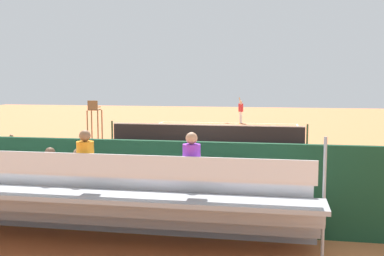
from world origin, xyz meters
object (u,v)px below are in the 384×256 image
object	(u,v)px
umpire_chair	(94,116)
tennis_net	(206,133)
tennis_player	(241,109)
tennis_ball_near	(240,123)
bleacher_stand	(88,201)
courtside_bench	(259,201)
tennis_racket	(231,123)
line_judge	(5,170)
equipment_bag	(173,214)

from	to	relation	value
umpire_chair	tennis_net	bearing A→B (deg)	177.81
umpire_chair	tennis_player	bearing A→B (deg)	-123.19
tennis_ball_near	bleacher_stand	bearing A→B (deg)	88.06
tennis_net	courtside_bench	xyz separation A→B (m)	(-3.27, 13.27, 0.06)
umpire_chair	tennis_ball_near	size ratio (longest dim) A/B	32.42
tennis_racket	line_judge	size ratio (longest dim) A/B	0.30
tennis_net	equipment_bag	xyz separation A→B (m)	(-1.29, 13.40, -0.32)
tennis_net	umpire_chair	xyz separation A→B (m)	(6.20, -0.24, 0.81)
tennis_player	courtside_bench	bearing A→B (deg)	95.55
courtside_bench	equipment_bag	world-z (taller)	courtside_bench
tennis_net	tennis_racket	bearing A→B (deg)	-91.08
equipment_bag	line_judge	size ratio (longest dim) A/B	0.47
tennis_net	umpire_chair	world-z (taller)	umpire_chair
bleacher_stand	tennis_player	size ratio (longest dim) A/B	4.70
tennis_player	tennis_ball_near	bearing A→B (deg)	87.63
tennis_player	tennis_racket	world-z (taller)	tennis_player
bleacher_stand	tennis_ball_near	size ratio (longest dim) A/B	137.27
tennis_net	line_judge	world-z (taller)	line_judge
tennis_player	line_judge	bearing A→B (deg)	80.48
courtside_bench	tennis_player	xyz separation A→B (m)	(2.37, -24.36, 0.46)
tennis_racket	umpire_chair	bearing A→B (deg)	58.34
tennis_net	bleacher_stand	distance (m)	15.35
bleacher_stand	courtside_bench	bearing A→B (deg)	-147.57
courtside_bench	line_judge	bearing A→B (deg)	-0.98
bleacher_stand	line_judge	bearing A→B (deg)	-34.65
tennis_net	equipment_bag	bearing A→B (deg)	95.50
bleacher_stand	umpire_chair	world-z (taller)	bleacher_stand
equipment_bag	tennis_racket	distance (m)	24.04
bleacher_stand	tennis_net	bearing A→B (deg)	-90.01
line_judge	courtside_bench	bearing A→B (deg)	179.02
bleacher_stand	tennis_player	world-z (taller)	bleacher_stand
bleacher_stand	line_judge	xyz separation A→B (m)	(3.16, -2.19, 0.07)
courtside_bench	line_judge	size ratio (longest dim) A/B	0.93
umpire_chair	courtside_bench	size ratio (longest dim) A/B	1.19
equipment_bag	tennis_racket	xyz separation A→B (m)	(1.09, -24.02, -0.16)
tennis_net	tennis_player	distance (m)	11.14
tennis_ball_near	equipment_bag	bearing A→B (deg)	91.01
courtside_bench	equipment_bag	xyz separation A→B (m)	(1.98, 0.13, -0.38)
tennis_racket	tennis_ball_near	distance (m)	0.70
umpire_chair	courtside_bench	distance (m)	16.51
courtside_bench	tennis_racket	bearing A→B (deg)	-82.68
tennis_net	umpire_chair	bearing A→B (deg)	-2.19
tennis_net	tennis_racket	size ratio (longest dim) A/B	17.57
umpire_chair	tennis_racket	world-z (taller)	umpire_chair
equipment_bag	umpire_chair	bearing A→B (deg)	-61.22
umpire_chair	tennis_player	xyz separation A→B (m)	(-7.10, -10.85, -0.30)
courtside_bench	tennis_player	distance (m)	24.48
tennis_net	tennis_player	xyz separation A→B (m)	(-0.90, -11.09, 0.51)
courtside_bench	tennis_ball_near	world-z (taller)	courtside_bench
courtside_bench	tennis_ball_near	distance (m)	23.81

